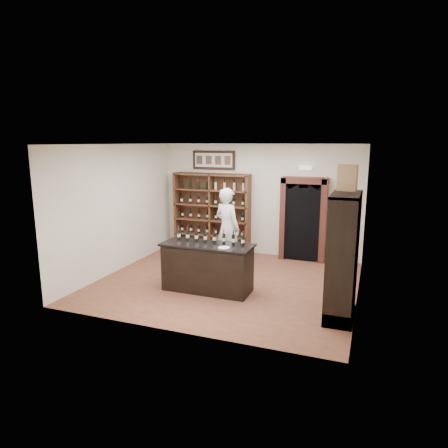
# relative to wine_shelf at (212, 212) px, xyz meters

# --- Properties ---
(floor) EXTENTS (5.50, 5.50, 0.00)m
(floor) POSITION_rel_wine_shelf_xyz_m (1.30, -2.33, -1.10)
(floor) COLOR brown
(floor) RESTS_ON ground
(ceiling) EXTENTS (5.50, 5.50, 0.00)m
(ceiling) POSITION_rel_wine_shelf_xyz_m (1.30, -2.33, 1.90)
(ceiling) COLOR white
(ceiling) RESTS_ON wall_back
(wall_back) EXTENTS (5.50, 0.04, 3.00)m
(wall_back) POSITION_rel_wine_shelf_xyz_m (1.30, 0.17, 0.40)
(wall_back) COLOR white
(wall_back) RESTS_ON ground
(wall_left) EXTENTS (0.04, 5.00, 3.00)m
(wall_left) POSITION_rel_wine_shelf_xyz_m (-1.45, -2.33, 0.40)
(wall_left) COLOR white
(wall_left) RESTS_ON ground
(wall_right) EXTENTS (0.04, 5.00, 3.00)m
(wall_right) POSITION_rel_wine_shelf_xyz_m (4.05, -2.33, 0.40)
(wall_right) COLOR white
(wall_right) RESTS_ON ground
(wine_shelf) EXTENTS (2.20, 0.38, 2.20)m
(wine_shelf) POSITION_rel_wine_shelf_xyz_m (0.00, 0.00, 0.00)
(wine_shelf) COLOR brown
(wine_shelf) RESTS_ON ground
(framed_picture) EXTENTS (1.25, 0.04, 0.52)m
(framed_picture) POSITION_rel_wine_shelf_xyz_m (0.00, 0.14, 1.45)
(framed_picture) COLOR black
(framed_picture) RESTS_ON wall_back
(arched_doorway) EXTENTS (1.17, 0.35, 2.17)m
(arched_doorway) POSITION_rel_wine_shelf_xyz_m (2.55, -0.00, 0.04)
(arched_doorway) COLOR black
(arched_doorway) RESTS_ON ground
(emergency_light) EXTENTS (0.30, 0.10, 0.10)m
(emergency_light) POSITION_rel_wine_shelf_xyz_m (2.55, 0.09, 1.30)
(emergency_light) COLOR white
(emergency_light) RESTS_ON wall_back
(tasting_counter) EXTENTS (1.88, 0.78, 1.00)m
(tasting_counter) POSITION_rel_wine_shelf_xyz_m (1.10, -2.93, -0.61)
(tasting_counter) COLOR black
(tasting_counter) RESTS_ON ground
(counter_bottle_0) EXTENTS (0.07, 0.07, 0.30)m
(counter_bottle_0) POSITION_rel_wine_shelf_xyz_m (0.38, -2.79, 0.01)
(counter_bottle_0) COLOR black
(counter_bottle_0) RESTS_ON tasting_counter
(counter_bottle_1) EXTENTS (0.07, 0.07, 0.30)m
(counter_bottle_1) POSITION_rel_wine_shelf_xyz_m (0.59, -2.79, 0.01)
(counter_bottle_1) COLOR black
(counter_bottle_1) RESTS_ON tasting_counter
(counter_bottle_2) EXTENTS (0.07, 0.07, 0.30)m
(counter_bottle_2) POSITION_rel_wine_shelf_xyz_m (0.79, -2.79, 0.01)
(counter_bottle_2) COLOR black
(counter_bottle_2) RESTS_ON tasting_counter
(counter_bottle_3) EXTENTS (0.07, 0.07, 0.30)m
(counter_bottle_3) POSITION_rel_wine_shelf_xyz_m (1.00, -2.79, 0.01)
(counter_bottle_3) COLOR black
(counter_bottle_3) RESTS_ON tasting_counter
(counter_bottle_4) EXTENTS (0.07, 0.07, 0.30)m
(counter_bottle_4) POSITION_rel_wine_shelf_xyz_m (1.20, -2.79, 0.01)
(counter_bottle_4) COLOR black
(counter_bottle_4) RESTS_ON tasting_counter
(counter_bottle_5) EXTENTS (0.07, 0.07, 0.30)m
(counter_bottle_5) POSITION_rel_wine_shelf_xyz_m (1.41, -2.79, 0.01)
(counter_bottle_5) COLOR black
(counter_bottle_5) RESTS_ON tasting_counter
(counter_bottle_6) EXTENTS (0.07, 0.07, 0.30)m
(counter_bottle_6) POSITION_rel_wine_shelf_xyz_m (1.61, -2.79, 0.01)
(counter_bottle_6) COLOR black
(counter_bottle_6) RESTS_ON tasting_counter
(counter_bottle_7) EXTENTS (0.07, 0.07, 0.30)m
(counter_bottle_7) POSITION_rel_wine_shelf_xyz_m (1.82, -2.79, 0.01)
(counter_bottle_7) COLOR black
(counter_bottle_7) RESTS_ON tasting_counter
(side_cabinet) EXTENTS (0.48, 1.20, 2.20)m
(side_cabinet) POSITION_rel_wine_shelf_xyz_m (3.82, -3.23, -0.35)
(side_cabinet) COLOR black
(side_cabinet) RESTS_ON ground
(shopkeeper) EXTENTS (0.84, 0.71, 1.97)m
(shopkeeper) POSITION_rel_wine_shelf_xyz_m (0.92, -1.27, -0.12)
(shopkeeper) COLOR white
(shopkeeper) RESTS_ON ground
(plate) EXTENTS (0.23, 0.23, 0.02)m
(plate) POSITION_rel_wine_shelf_xyz_m (1.54, -3.13, -0.09)
(plate) COLOR silver
(plate) RESTS_ON tasting_counter
(wine_crate) EXTENTS (0.35, 0.21, 0.47)m
(wine_crate) POSITION_rel_wine_shelf_xyz_m (3.76, -2.90, 1.33)
(wine_crate) COLOR tan
(wine_crate) RESTS_ON side_cabinet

